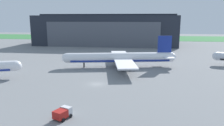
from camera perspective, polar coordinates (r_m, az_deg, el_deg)
name	(u,v)px	position (r m, az deg, el deg)	size (l,w,h in m)	color
ground_plane	(96,84)	(67.57, -4.04, -5.42)	(440.00, 440.00, 0.00)	slate
grass_field_strip	(129,38)	(223.12, 4.29, 6.52)	(440.00, 56.00, 0.08)	#37793F
maintenance_hangar	(107,30)	(169.44, -1.38, 8.58)	(101.45, 41.29, 22.49)	#232833
airliner_far_left	(120,58)	(89.42, 2.16, 1.33)	(45.67, 38.93, 12.67)	white
fuel_bowser	(63,113)	(46.12, -12.64, -12.50)	(3.55, 4.13, 2.08)	silver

